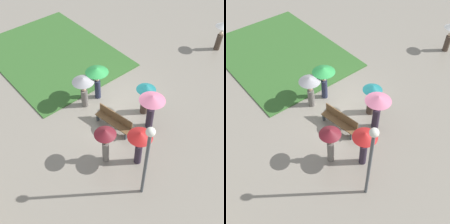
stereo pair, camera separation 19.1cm
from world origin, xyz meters
TOP-DOWN VIEW (x-y plane):
  - ground_plane at (0.00, 0.00)m, footprint 90.00×90.00m
  - lawn_patch_near at (-6.00, 0.12)m, footprint 8.83×6.69m
  - park_bench at (1.10, -0.91)m, footprint 2.00×0.71m
  - lamp_post at (4.37, -2.30)m, footprint 0.32×0.32m
  - crowd_person_grey at (-1.00, -1.07)m, footprint 1.08×1.08m
  - crowd_person_teal at (1.31, 0.90)m, footprint 0.94×0.94m
  - crowd_person_red at (3.25, -1.44)m, footprint 1.03×1.03m
  - crowd_person_green at (-1.06, -0.17)m, footprint 1.16×1.16m
  - crowd_person_pink at (2.15, 0.40)m, footprint 1.19×1.19m
  - crowd_person_maroon at (2.29, -2.42)m, footprint 0.90×0.90m

SIDE VIEW (x-z plane):
  - ground_plane at x=0.00m, z-range 0.00..0.00m
  - lawn_patch_near at x=-6.00m, z-range 0.00..0.06m
  - park_bench at x=1.10m, z-range 0.03..0.93m
  - crowd_person_teal at x=1.31m, z-range 0.30..2.08m
  - crowd_person_grey at x=-1.00m, z-range 0.42..2.22m
  - crowd_person_red at x=3.25m, z-range 0.48..2.44m
  - crowd_person_maroon at x=2.29m, z-range 0.46..2.47m
  - crowd_person_green at x=-1.06m, z-range 0.53..2.46m
  - crowd_person_pink at x=2.15m, z-range 0.51..2.51m
  - lamp_post at x=4.37m, z-range 0.59..4.45m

